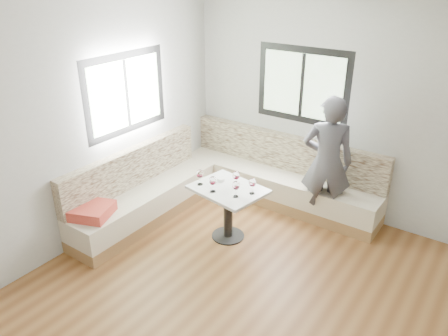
{
  "coord_description": "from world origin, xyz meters",
  "views": [
    {
      "loc": [
        1.48,
        -2.67,
        3.09
      ],
      "look_at": [
        -1.24,
        1.2,
        0.87
      ],
      "focal_mm": 35.0,
      "sensor_mm": 36.0,
      "label": 1
    }
  ],
  "objects": [
    {
      "name": "banquette",
      "position": [
        -1.59,
        1.62,
        0.33
      ],
      "size": [
        2.92,
        2.8,
        0.95
      ],
      "color": "olive",
      "rests_on": "ground"
    },
    {
      "name": "room",
      "position": [
        -0.08,
        0.08,
        1.41
      ],
      "size": [
        5.01,
        5.01,
        2.81
      ],
      "color": "brown",
      "rests_on": "ground"
    },
    {
      "name": "wine_glass_d",
      "position": [
        -1.06,
        1.19,
        0.82
      ],
      "size": [
        0.09,
        0.09,
        0.2
      ],
      "color": "white",
      "rests_on": "table"
    },
    {
      "name": "wine_glass_c",
      "position": [
        -0.92,
        0.97,
        0.82
      ],
      "size": [
        0.09,
        0.09,
        0.2
      ],
      "color": "white",
      "rests_on": "table"
    },
    {
      "name": "wine_glass_e",
      "position": [
        -0.8,
        1.14,
        0.82
      ],
      "size": [
        0.09,
        0.09,
        0.2
      ],
      "color": "white",
      "rests_on": "table"
    },
    {
      "name": "wine_glass_b",
      "position": [
        -1.2,
        0.92,
        0.82
      ],
      "size": [
        0.09,
        0.09,
        0.2
      ],
      "color": "white",
      "rests_on": "table"
    },
    {
      "name": "olive_ramekin",
      "position": [
        -1.29,
        1.2,
        0.7
      ],
      "size": [
        0.1,
        0.1,
        0.04
      ],
      "color": "white",
      "rests_on": "table"
    },
    {
      "name": "person",
      "position": [
        -0.31,
        2.09,
        0.85
      ],
      "size": [
        0.74,
        0.63,
        1.71
      ],
      "primitive_type": "imported",
      "rotation": [
        0.0,
        0.0,
        3.57
      ],
      "color": "#4A4850",
      "rests_on": "ground"
    },
    {
      "name": "wine_glass_a",
      "position": [
        -1.43,
        0.98,
        0.82
      ],
      "size": [
        0.09,
        0.09,
        0.2
      ],
      "color": "white",
      "rests_on": "table"
    },
    {
      "name": "table",
      "position": [
        -1.11,
        1.1,
        0.51
      ],
      "size": [
        0.92,
        0.77,
        0.68
      ],
      "rotation": [
        0.0,
        0.0,
        -0.16
      ],
      "color": "black",
      "rests_on": "ground"
    }
  ]
}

